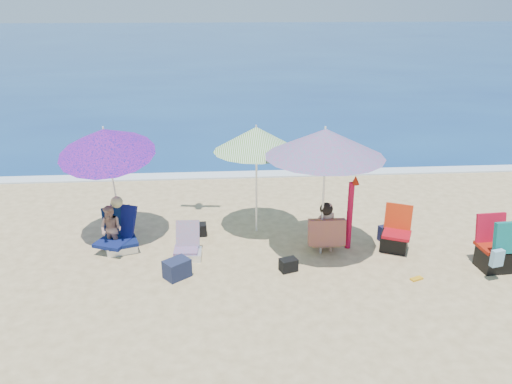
{
  "coord_description": "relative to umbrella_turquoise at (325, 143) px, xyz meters",
  "views": [
    {
      "loc": [
        -0.93,
        -7.65,
        4.43
      ],
      "look_at": [
        -0.3,
        1.0,
        1.1
      ],
      "focal_mm": 36.15,
      "sensor_mm": 36.0,
      "label": 1
    }
  ],
  "objects": [
    {
      "name": "camp_chair_right",
      "position": [
        2.86,
        -0.83,
        -1.73
      ],
      "size": [
        0.58,
        0.8,
        0.97
      ],
      "color": "#9D1B0B",
      "rests_on": "ground"
    },
    {
      "name": "orange_item",
      "position": [
        1.42,
        -1.07,
        -2.07
      ],
      "size": [
        0.23,
        0.17,
        0.03
      ],
      "color": "orange",
      "rests_on": "ground"
    },
    {
      "name": "chair_rainbow",
      "position": [
        -2.4,
        0.03,
        -1.92
      ],
      "size": [
        0.49,
        0.56,
        0.61
      ],
      "color": "#BF4354",
      "rests_on": "ground"
    },
    {
      "name": "person_left",
      "position": [
        -3.77,
        0.37,
        -1.63
      ],
      "size": [
        0.8,
        0.91,
        1.0
      ],
      "color": "tan",
      "rests_on": "ground"
    },
    {
      "name": "bag_navy_b",
      "position": [
        1.43,
        0.38,
        -1.93
      ],
      "size": [
        0.47,
        0.4,
        0.3
      ],
      "color": "#181935",
      "rests_on": "ground"
    },
    {
      "name": "umbrella_striped",
      "position": [
        -1.1,
        1.01,
        -0.18
      ],
      "size": [
        1.68,
        1.68,
        2.17
      ],
      "color": "white",
      "rests_on": "ground"
    },
    {
      "name": "furled_umbrella",
      "position": [
        0.57,
        0.17,
        -1.3
      ],
      "size": [
        0.23,
        0.2,
        1.42
      ],
      "color": "#BD0D31",
      "rests_on": "ground"
    },
    {
      "name": "person_center",
      "position": [
        0.1,
        0.02,
        -1.61
      ],
      "size": [
        0.67,
        0.56,
        0.97
      ],
      "color": "tan",
      "rests_on": "ground"
    },
    {
      "name": "umbrella_blue",
      "position": [
        -3.84,
        0.81,
        -0.12
      ],
      "size": [
        1.86,
        1.92,
        2.4
      ],
      "color": "white",
      "rests_on": "ground"
    },
    {
      "name": "umbrella_turquoise",
      "position": [
        0.0,
        0.0,
        0.0
      ],
      "size": [
        2.3,
        2.3,
        2.37
      ],
      "color": "silver",
      "rests_on": "ground"
    },
    {
      "name": "bag_navy_a",
      "position": [
        -2.55,
        -0.69,
        -1.92
      ],
      "size": [
        0.5,
        0.48,
        0.32
      ],
      "color": "#1B223C",
      "rests_on": "ground"
    },
    {
      "name": "camp_chair_left",
      "position": [
        1.4,
        0.03,
        -1.83
      ],
      "size": [
        0.65,
        0.7,
        0.85
      ],
      "color": "#A30B16",
      "rests_on": "ground"
    },
    {
      "name": "ground",
      "position": [
        -0.85,
        -0.67,
        -2.08
      ],
      "size": [
        120.0,
        120.0,
        0.0
      ],
      "color": "#D8BC84",
      "rests_on": "ground"
    },
    {
      "name": "sea",
      "position": [
        -0.85,
        44.33,
        -2.13
      ],
      "size": [
        120.0,
        80.0,
        0.12
      ],
      "color": "navy",
      "rests_on": "ground"
    },
    {
      "name": "chair_navy",
      "position": [
        -3.67,
        0.41,
        -1.88
      ],
      "size": [
        0.73,
        0.8,
        0.75
      ],
      "color": "#0C1745",
      "rests_on": "ground"
    },
    {
      "name": "bag_black_b",
      "position": [
        -0.67,
        -0.61,
        -1.97
      ],
      "size": [
        0.34,
        0.28,
        0.22
      ],
      "color": "black",
      "rests_on": "ground"
    },
    {
      "name": "bag_black_a",
      "position": [
        -2.25,
        0.91,
        -1.96
      ],
      "size": [
        0.33,
        0.25,
        0.24
      ],
      "color": "black",
      "rests_on": "ground"
    },
    {
      "name": "bag_tan",
      "position": [
        0.25,
        0.6,
        -1.96
      ],
      "size": [
        0.33,
        0.26,
        0.25
      ],
      "color": "tan",
      "rests_on": "ground"
    },
    {
      "name": "foam",
      "position": [
        -0.85,
        4.43,
        -2.06
      ],
      "size": [
        120.0,
        0.5,
        0.04
      ],
      "color": "white",
      "rests_on": "ground"
    }
  ]
}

